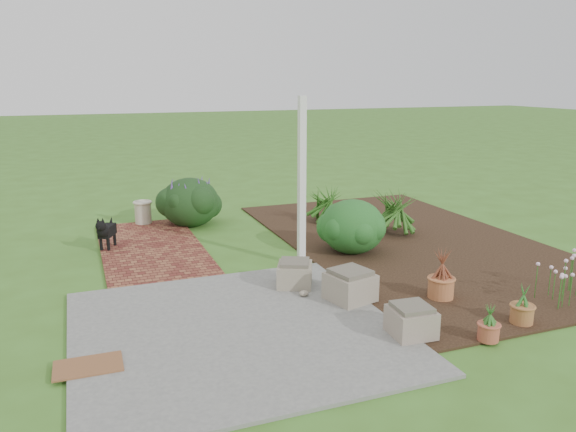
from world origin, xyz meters
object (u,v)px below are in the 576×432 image
object	(u,v)px
cream_ceramic_urn	(143,212)
evergreen_shrub	(353,225)
black_dog	(106,230)
stone_trough_near	(411,322)

from	to	relation	value
cream_ceramic_urn	evergreen_shrub	size ratio (longest dim) A/B	0.40
black_dog	stone_trough_near	bearing A→B (deg)	-33.31
cream_ceramic_urn	evergreen_shrub	distance (m)	4.20
stone_trough_near	evergreen_shrub	distance (m)	3.07
stone_trough_near	black_dog	size ratio (longest dim) A/B	0.79
evergreen_shrub	stone_trough_near	bearing A→B (deg)	-105.30
stone_trough_near	cream_ceramic_urn	distance (m)	6.32
stone_trough_near	cream_ceramic_urn	world-z (taller)	cream_ceramic_urn
stone_trough_near	black_dog	bearing A→B (deg)	122.65
stone_trough_near	evergreen_shrub	world-z (taller)	evergreen_shrub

